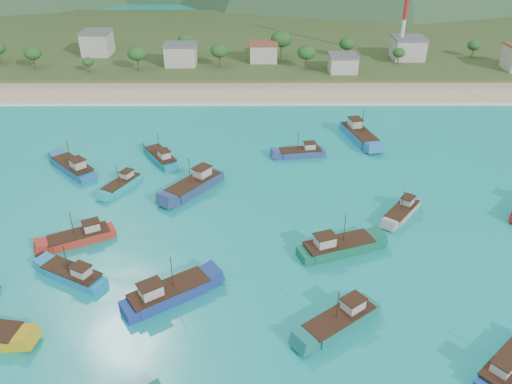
{
  "coord_description": "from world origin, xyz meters",
  "views": [
    {
      "loc": [
        -7.52,
        -56.21,
        46.06
      ],
      "look_at": [
        -7.28,
        18.0,
        3.0
      ],
      "focal_mm": 35.0,
      "sensor_mm": 36.0,
      "label": 1
    }
  ],
  "objects_px": {
    "boat_24": "(337,248)",
    "boat_15": "(194,186)",
    "boat_4": "(402,212)",
    "boat_9": "(168,294)",
    "boat_21": "(507,367)",
    "boat_28": "(74,276)",
    "boat_27": "(74,168)",
    "boat_32": "(340,321)",
    "boat_18": "(301,153)",
    "boat_8": "(161,158)",
    "boat_30": "(122,185)",
    "boat_7": "(81,238)",
    "boat_11": "(359,135)"
  },
  "relations": [
    {
      "from": "boat_24",
      "to": "boat_15",
      "type": "bearing_deg",
      "value": -148.62
    },
    {
      "from": "boat_4",
      "to": "boat_9",
      "type": "relative_size",
      "value": 0.75
    },
    {
      "from": "boat_21",
      "to": "boat_28",
      "type": "xyz_separation_m",
      "value": [
        -54.07,
        16.18,
        -0.02
      ]
    },
    {
      "from": "boat_27",
      "to": "boat_32",
      "type": "height_order",
      "value": "boat_27"
    },
    {
      "from": "boat_18",
      "to": "boat_8",
      "type": "bearing_deg",
      "value": 86.16
    },
    {
      "from": "boat_9",
      "to": "boat_30",
      "type": "xyz_separation_m",
      "value": [
        -13.12,
        30.56,
        -0.32
      ]
    },
    {
      "from": "boat_15",
      "to": "boat_21",
      "type": "bearing_deg",
      "value": 170.62
    },
    {
      "from": "boat_30",
      "to": "boat_27",
      "type": "bearing_deg",
      "value": -2.28
    },
    {
      "from": "boat_4",
      "to": "boat_32",
      "type": "distance_m",
      "value": 29.47
    },
    {
      "from": "boat_7",
      "to": "boat_28",
      "type": "height_order",
      "value": "boat_7"
    },
    {
      "from": "boat_24",
      "to": "boat_8",
      "type": "bearing_deg",
      "value": -154.11
    },
    {
      "from": "boat_4",
      "to": "boat_28",
      "type": "distance_m",
      "value": 53.33
    },
    {
      "from": "boat_8",
      "to": "boat_27",
      "type": "distance_m",
      "value": 17.11
    },
    {
      "from": "boat_9",
      "to": "boat_28",
      "type": "relative_size",
      "value": 1.17
    },
    {
      "from": "boat_9",
      "to": "boat_11",
      "type": "xyz_separation_m",
      "value": [
        35.04,
        52.35,
        0.11
      ]
    },
    {
      "from": "boat_11",
      "to": "boat_32",
      "type": "bearing_deg",
      "value": 63.24
    },
    {
      "from": "boat_9",
      "to": "boat_18",
      "type": "height_order",
      "value": "boat_9"
    },
    {
      "from": "boat_11",
      "to": "boat_28",
      "type": "xyz_separation_m",
      "value": [
        -48.94,
        -48.18,
        -0.33
      ]
    },
    {
      "from": "boat_4",
      "to": "boat_24",
      "type": "height_order",
      "value": "boat_24"
    },
    {
      "from": "boat_30",
      "to": "boat_4",
      "type": "bearing_deg",
      "value": -163.97
    },
    {
      "from": "boat_4",
      "to": "boat_27",
      "type": "xyz_separation_m",
      "value": [
        -60.73,
        15.8,
        0.28
      ]
    },
    {
      "from": "boat_9",
      "to": "boat_28",
      "type": "distance_m",
      "value": 14.51
    },
    {
      "from": "boat_15",
      "to": "boat_7",
      "type": "bearing_deg",
      "value": 81.93
    },
    {
      "from": "boat_11",
      "to": "boat_27",
      "type": "xyz_separation_m",
      "value": [
        -59.01,
        -15.69,
        -0.13
      ]
    },
    {
      "from": "boat_18",
      "to": "boat_24",
      "type": "height_order",
      "value": "boat_24"
    },
    {
      "from": "boat_18",
      "to": "boat_21",
      "type": "height_order",
      "value": "boat_21"
    },
    {
      "from": "boat_15",
      "to": "boat_18",
      "type": "bearing_deg",
      "value": -108.42
    },
    {
      "from": "boat_7",
      "to": "boat_11",
      "type": "relative_size",
      "value": 0.77
    },
    {
      "from": "boat_7",
      "to": "boat_18",
      "type": "bearing_deg",
      "value": -78.02
    },
    {
      "from": "boat_9",
      "to": "boat_21",
      "type": "bearing_deg",
      "value": 39.18
    },
    {
      "from": "boat_8",
      "to": "boat_28",
      "type": "relative_size",
      "value": 1.03
    },
    {
      "from": "boat_18",
      "to": "boat_27",
      "type": "distance_m",
      "value": 45.95
    },
    {
      "from": "boat_28",
      "to": "boat_30",
      "type": "distance_m",
      "value": 26.41
    },
    {
      "from": "boat_8",
      "to": "boat_18",
      "type": "height_order",
      "value": "boat_8"
    },
    {
      "from": "boat_7",
      "to": "boat_8",
      "type": "height_order",
      "value": "boat_8"
    },
    {
      "from": "boat_8",
      "to": "boat_21",
      "type": "xyz_separation_m",
      "value": [
        47.74,
        -53.51,
        -0.04
      ]
    },
    {
      "from": "boat_24",
      "to": "boat_18",
      "type": "bearing_deg",
      "value": 165.04
    },
    {
      "from": "boat_7",
      "to": "boat_24",
      "type": "height_order",
      "value": "boat_24"
    },
    {
      "from": "boat_15",
      "to": "boat_24",
      "type": "height_order",
      "value": "boat_15"
    },
    {
      "from": "boat_15",
      "to": "boat_21",
      "type": "distance_m",
      "value": 57.41
    },
    {
      "from": "boat_18",
      "to": "boat_30",
      "type": "xyz_separation_m",
      "value": [
        -34.52,
        -13.37,
        -0.06
      ]
    },
    {
      "from": "boat_4",
      "to": "boat_24",
      "type": "xyz_separation_m",
      "value": [
        -12.63,
        -10.49,
        0.28
      ]
    },
    {
      "from": "boat_11",
      "to": "boat_21",
      "type": "bearing_deg",
      "value": 80.31
    },
    {
      "from": "boat_7",
      "to": "boat_27",
      "type": "relative_size",
      "value": 0.96
    },
    {
      "from": "boat_27",
      "to": "boat_28",
      "type": "bearing_deg",
      "value": -117.4
    },
    {
      "from": "boat_8",
      "to": "boat_27",
      "type": "xyz_separation_m",
      "value": [
        -16.41,
        -4.85,
        0.15
      ]
    },
    {
      "from": "boat_15",
      "to": "boat_28",
      "type": "relative_size",
      "value": 1.19
    },
    {
      "from": "boat_24",
      "to": "boat_32",
      "type": "relative_size",
      "value": 1.15
    },
    {
      "from": "boat_27",
      "to": "boat_28",
      "type": "height_order",
      "value": "boat_27"
    },
    {
      "from": "boat_18",
      "to": "boat_24",
      "type": "relative_size",
      "value": 0.81
    }
  ]
}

